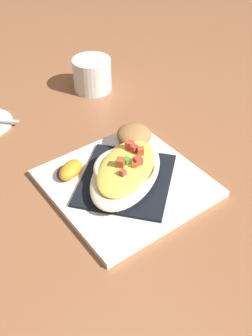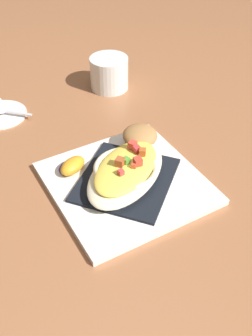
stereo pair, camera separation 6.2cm
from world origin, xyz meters
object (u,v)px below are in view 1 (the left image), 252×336
Objects in this scene: gratin_dish at (126,170)px; square_plate at (126,183)px; coffee_mug at (92,76)px; orange_garnish at (70,170)px; muffin at (134,137)px.

square_plate is at bearing -162.97° from gratin_dish.
gratin_dish is at bearing -113.28° from coffee_mug.
gratin_dish is at bearing -45.66° from orange_garnish.
square_plate is 0.10m from orange_garnish.
orange_garnish is at bearing 134.26° from square_plate.
square_plate is 3.85× the size of muffin.
muffin is at bearing -105.13° from coffee_mug.
coffee_mug is at bearing 66.70° from square_plate.
square_plate is 0.03m from gratin_dish.
gratin_dish is 3.48× the size of orange_garnish.
coffee_mug reaches higher than gratin_dish.
square_plate is 0.35m from coffee_mug.
gratin_dish is (0.00, 0.00, 0.03)m from square_plate.
orange_garnish is at bearing 134.34° from gratin_dish.
gratin_dish reaches higher than square_plate.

